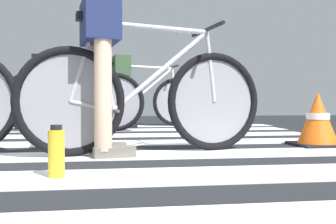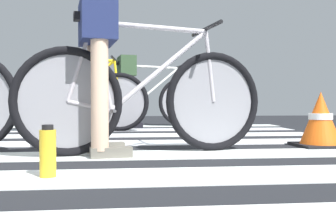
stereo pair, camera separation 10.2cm
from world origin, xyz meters
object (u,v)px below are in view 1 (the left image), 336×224
object	(u,v)px
traffic_cone	(318,120)
cyclist_4_of_4	(121,81)
bicycle_3_of_4	(72,100)
water_bottle	(56,153)
cyclist_1_of_4	(100,56)
bicycle_4_of_4	(142,100)
bicycle_1_of_4	(146,98)

from	to	relation	value
traffic_cone	cyclist_4_of_4	bearing A→B (deg)	121.10
bicycle_3_of_4	cyclist_4_of_4	bearing A→B (deg)	55.90
water_bottle	traffic_cone	size ratio (longest dim) A/B	0.57
cyclist_1_of_4	bicycle_4_of_4	xyz separation A→B (m)	(0.48, 2.94, -0.28)
bicycle_1_of_4	cyclist_1_of_4	distance (m)	0.42
bicycle_3_of_4	cyclist_4_of_4	size ratio (longest dim) A/B	1.72
cyclist_4_of_4	traffic_cone	bearing A→B (deg)	-68.57
bicycle_3_of_4	water_bottle	distance (m)	2.88
water_bottle	traffic_cone	world-z (taller)	traffic_cone
bicycle_1_of_4	bicycle_3_of_4	xyz separation A→B (m)	(-0.73, 2.08, 0.00)
bicycle_3_of_4	bicycle_4_of_4	size ratio (longest dim) A/B	1.01
bicycle_1_of_4	bicycle_4_of_4	world-z (taller)	same
cyclist_1_of_4	cyclist_4_of_4	size ratio (longest dim) A/B	1.01
bicycle_1_of_4	cyclist_4_of_4	world-z (taller)	cyclist_4_of_4
traffic_cone	water_bottle	bearing A→B (deg)	-151.04
cyclist_1_of_4	cyclist_4_of_4	xyz separation A→B (m)	(0.17, 2.89, -0.01)
cyclist_1_of_4	bicycle_3_of_4	size ratio (longest dim) A/B	0.59
cyclist_1_of_4	traffic_cone	world-z (taller)	cyclist_1_of_4
bicycle_3_of_4	bicycle_4_of_4	bearing A→B (deg)	46.04
bicycle_4_of_4	traffic_cone	size ratio (longest dim) A/B	3.92
bicycle_3_of_4	bicycle_1_of_4	bearing A→B (deg)	-66.18
cyclist_4_of_4	water_bottle	xyz separation A→B (m)	(-0.35, -3.61, -0.53)
bicycle_3_of_4	traffic_cone	world-z (taller)	bicycle_3_of_4
water_bottle	cyclist_4_of_4	bearing A→B (deg)	84.53
cyclist_1_of_4	traffic_cone	bearing A→B (deg)	0.07
cyclist_1_of_4	water_bottle	xyz separation A→B (m)	(-0.17, -0.72, -0.54)
cyclist_1_of_4	bicycle_4_of_4	distance (m)	2.99
cyclist_1_of_4	bicycle_3_of_4	distance (m)	2.20
bicycle_3_of_4	cyclist_4_of_4	world-z (taller)	cyclist_4_of_4
water_bottle	cyclist_1_of_4	bearing A→B (deg)	76.42
bicycle_4_of_4	traffic_cone	bearing A→B (deg)	-74.30
bicycle_1_of_4	cyclist_4_of_4	xyz separation A→B (m)	(-0.13, 2.83, 0.27)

